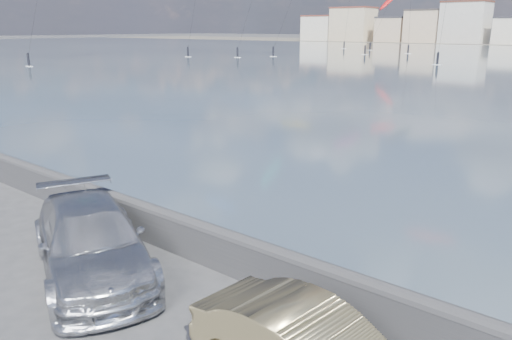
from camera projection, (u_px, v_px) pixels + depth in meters
The scene contains 4 objects.
ground at pixel (101, 301), 10.62m from camera, with size 700.00×700.00×0.00m, color #333335.
seawall at pixel (192, 236), 12.47m from camera, with size 400.00×0.36×1.08m.
car_silver at pixel (91, 241), 11.62m from camera, with size 2.29×5.64×1.64m, color silver.
kitesurfer_17 at pixel (391, 0), 130.70m from camera, with size 4.49×15.20×16.40m.
Camera 1 is at (8.55, -5.20, 5.61)m, focal length 35.00 mm.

